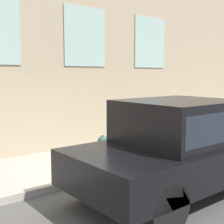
# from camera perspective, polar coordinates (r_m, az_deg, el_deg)

# --- Properties ---
(ground_plane) EXTENTS (80.00, 80.00, 0.00)m
(ground_plane) POSITION_cam_1_polar(r_m,az_deg,el_deg) (6.90, -2.35, -12.42)
(ground_plane) COLOR #514F4C
(sidewalk) EXTENTS (2.51, 60.00, 0.14)m
(sidewalk) POSITION_cam_1_polar(r_m,az_deg,el_deg) (7.88, -7.84, -9.46)
(sidewalk) COLOR #A8A093
(sidewalk) RESTS_ON ground_plane
(fire_hydrant) EXTENTS (0.31, 0.43, 0.68)m
(fire_hydrant) POSITION_cam_1_polar(r_m,az_deg,el_deg) (7.55, -1.70, -6.84)
(fire_hydrant) COLOR #2D7260
(fire_hydrant) RESTS_ON sidewalk
(person) EXTENTS (0.29, 0.19, 1.19)m
(person) POSITION_cam_1_polar(r_m,az_deg,el_deg) (8.23, 1.55, -3.08)
(person) COLOR #232328
(person) RESTS_ON sidewalk
(parked_car_black_near) EXTENTS (2.02, 4.27, 1.81)m
(parked_car_black_near) POSITION_cam_1_polar(r_m,az_deg,el_deg) (6.02, 12.06, -5.60)
(parked_car_black_near) COLOR black
(parked_car_black_near) RESTS_ON ground_plane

